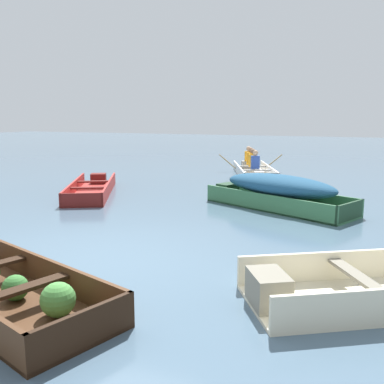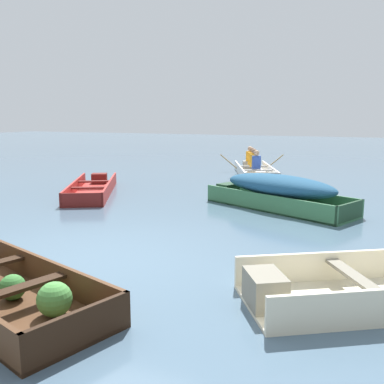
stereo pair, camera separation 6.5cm
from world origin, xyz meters
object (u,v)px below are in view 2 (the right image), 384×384
skiff_red_mid_moored (93,189)px  rowboat_white_with_crew (254,168)px  skiff_cream_far_moored (384,289)px  skiff_green_near_moored (278,189)px

skiff_red_mid_moored → rowboat_white_with_crew: 6.12m
skiff_red_mid_moored → skiff_cream_far_moored: skiff_cream_far_moored is taller
skiff_cream_far_moored → rowboat_white_with_crew: bearing=113.7°
skiff_green_near_moored → rowboat_white_with_crew: size_ratio=0.92×
skiff_cream_far_moored → rowboat_white_with_crew: size_ratio=0.91×
skiff_red_mid_moored → rowboat_white_with_crew: (2.88, 5.39, 0.10)m
skiff_green_near_moored → skiff_red_mid_moored: skiff_green_near_moored is taller
skiff_green_near_moored → rowboat_white_with_crew: 5.72m
skiff_green_near_moored → skiff_cream_far_moored: 4.82m
skiff_green_near_moored → skiff_red_mid_moored: (-4.93, -0.06, -0.33)m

